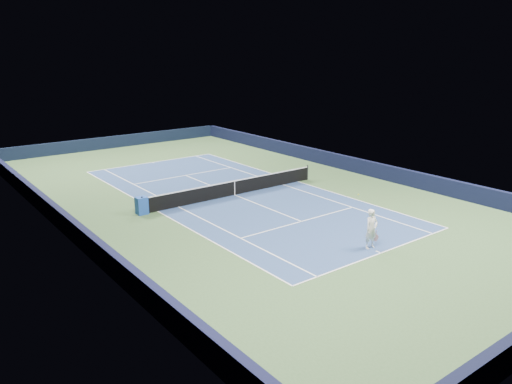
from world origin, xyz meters
TOP-DOWN VIEW (x-y plane):
  - ground at (0.00, 0.00)m, footprint 40.00×40.00m
  - wall_far at (0.00, 19.82)m, footprint 22.00×0.35m
  - wall_right at (10.82, 0.00)m, footprint 0.35×40.00m
  - wall_left at (-10.82, 0.00)m, footprint 0.35×40.00m
  - court_surface at (0.00, 0.00)m, footprint 10.97×23.77m
  - baseline_far at (0.00, 11.88)m, footprint 10.97×0.08m
  - baseline_near at (0.00, -11.88)m, footprint 10.97×0.08m
  - sideline_doubles_right at (5.49, 0.00)m, footprint 0.08×23.77m
  - sideline_doubles_left at (-5.49, 0.00)m, footprint 0.08×23.77m
  - sideline_singles_right at (4.12, 0.00)m, footprint 0.08×23.77m
  - sideline_singles_left at (-4.12, 0.00)m, footprint 0.08×23.77m
  - service_line_far at (0.00, 6.40)m, footprint 8.23×0.08m
  - service_line_near at (0.00, -6.40)m, footprint 8.23×0.08m
  - center_service_line at (0.00, 0.00)m, footprint 0.08×12.80m
  - center_mark_far at (0.00, 11.73)m, footprint 0.08×0.30m
  - center_mark_near at (0.00, -11.73)m, footprint 0.08×0.30m
  - tennis_net at (0.00, 0.00)m, footprint 12.90×0.10m
  - sponsor_cube at (-6.40, 0.12)m, footprint 0.64×0.56m
  - tennis_player at (0.07, -11.17)m, footprint 0.86×1.29m

SIDE VIEW (x-z plane):
  - ground at x=0.00m, z-range 0.00..0.00m
  - court_surface at x=0.00m, z-range 0.00..0.01m
  - baseline_far at x=0.00m, z-range 0.01..0.01m
  - baseline_near at x=0.00m, z-range 0.01..0.01m
  - sideline_doubles_right at x=5.49m, z-range 0.01..0.01m
  - sideline_doubles_left at x=-5.49m, z-range 0.01..0.01m
  - sideline_singles_right at x=4.12m, z-range 0.01..0.01m
  - sideline_singles_left at x=-4.12m, z-range 0.01..0.01m
  - service_line_far at x=0.00m, z-range 0.01..0.01m
  - service_line_near at x=0.00m, z-range 0.01..0.01m
  - center_service_line at x=0.00m, z-range 0.01..0.01m
  - center_mark_far at x=0.00m, z-range 0.01..0.01m
  - center_mark_near at x=0.00m, z-range 0.01..0.01m
  - sponsor_cube at x=-6.40m, z-range 0.00..1.01m
  - tennis_net at x=0.00m, z-range -0.03..1.04m
  - wall_far at x=0.00m, z-range 0.00..1.10m
  - wall_right at x=10.82m, z-range 0.00..1.10m
  - wall_left at x=-10.82m, z-range 0.00..1.10m
  - tennis_player at x=0.07m, z-range -0.25..2.19m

